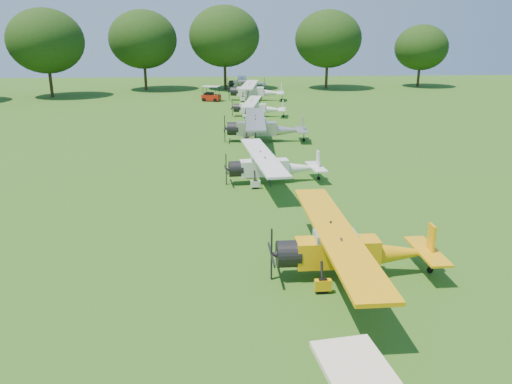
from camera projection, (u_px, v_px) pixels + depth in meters
ground at (280, 204)px, 26.98m from camera, size 160.00×160.00×0.00m
tree_belt at (353, 50)px, 24.92m from camera, size 137.36×130.27×14.52m
aircraft_2 at (350, 247)px, 18.73m from camera, size 6.52×10.36×2.05m
aircraft_3 at (272, 165)px, 30.58m from camera, size 6.17×9.83×1.93m
aircraft_4 at (263, 126)px, 41.97m from camera, size 7.07×11.26×2.22m
aircraft_5 at (257, 107)px, 54.37m from camera, size 6.01×9.51×1.87m
aircraft_6 at (255, 90)px, 67.07m from camera, size 7.62×12.08×2.37m
aircraft_7 at (246, 82)px, 79.55m from camera, size 6.28×9.99×1.97m
golf_cart at (211, 96)px, 66.70m from camera, size 2.66×2.13×1.99m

